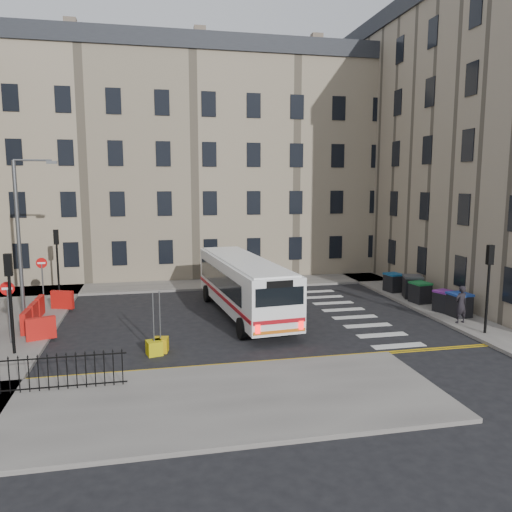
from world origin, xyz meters
name	(u,v)px	position (x,y,z in m)	size (l,w,h in m)	color
ground	(276,315)	(0.00, 0.00, 0.00)	(120.00, 120.00, 0.00)	black
pavement_north	(159,286)	(-6.00, 8.60, 0.07)	(36.00, 3.20, 0.15)	slate
pavement_east	(395,291)	(9.00, 4.00, 0.07)	(2.40, 26.00, 0.15)	slate
pavement_sw	(137,408)	(-7.00, -10.00, 0.07)	(20.00, 6.00, 0.15)	slate
terrace_north	(141,162)	(-7.00, 15.50, 8.62)	(38.30, 10.80, 17.20)	gray
traffic_light_east	(489,275)	(8.60, -5.50, 2.87)	(0.28, 0.22, 4.10)	black
traffic_light_nw	(57,252)	(-12.00, 6.50, 2.87)	(0.28, 0.22, 4.10)	black
traffic_light_sw	(10,288)	(-12.00, -4.00, 2.87)	(0.28, 0.22, 4.10)	black
streetlamp	(19,236)	(-13.00, 2.00, 4.34)	(0.50, 0.22, 8.14)	#595B5E
no_entry_north	(42,271)	(-12.50, 4.50, 2.08)	(0.60, 0.08, 3.00)	#595B5E
no_entry_south	(8,299)	(-12.50, -2.50, 2.08)	(0.60, 0.08, 3.00)	#595B5E
roadworks_barriers	(41,313)	(-11.84, 0.50, 0.65)	(1.66, 6.26, 1.00)	red
iron_railings	(4,376)	(-11.25, -8.20, 0.75)	(7.80, 0.04, 1.20)	black
bus	(244,284)	(-1.66, 0.36, 1.72)	(3.59, 11.15, 2.97)	white
wheelie_bin_a	(459,304)	(9.17, -2.62, 0.77)	(1.05, 1.18, 1.23)	black
wheelie_bin_b	(445,301)	(8.96, -1.66, 0.73)	(1.20, 1.28, 1.14)	black
wheelie_bin_c	(420,292)	(8.74, 0.51, 0.75)	(1.09, 1.21, 1.19)	black
wheelie_bin_d	(412,287)	(8.95, 1.75, 0.83)	(1.40, 1.50, 1.35)	black
wheelie_bin_e	(393,282)	(8.63, 3.59, 0.74)	(1.08, 1.19, 1.17)	black
pedestrian	(461,304)	(8.47, -3.77, 1.09)	(0.68, 0.45, 1.88)	black
bollard_yellow	(161,345)	(-6.15, -4.63, 0.30)	(0.60, 0.60, 0.60)	gold
bollard_chevron	(154,348)	(-6.41, -4.96, 0.30)	(0.60, 0.60, 0.60)	#C0B20B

